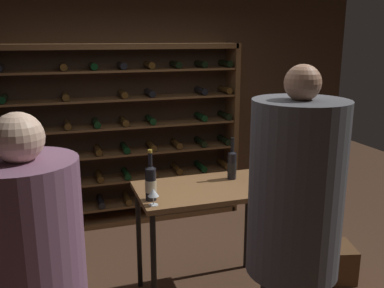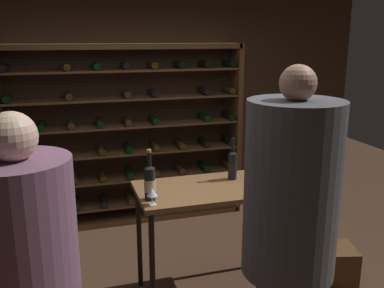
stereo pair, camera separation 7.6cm
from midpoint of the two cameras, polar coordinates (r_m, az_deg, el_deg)
name	(u,v)px [view 1 (the left image)]	position (r m, az deg, el deg)	size (l,w,h in m)	color
back_wall	(136,97)	(5.16, -7.93, 6.23)	(5.69, 0.10, 2.94)	#3D2B1E
wine_rack	(125,137)	(5.01, -9.44, 0.89)	(2.77, 0.32, 2.10)	brown
tasting_table	(206,200)	(3.53, 1.29, -7.56)	(1.14, 0.67, 0.98)	brown
person_host_in_suit	(293,231)	(2.45, 12.58, -11.29)	(0.51, 0.51, 2.04)	#242424
wine_crate	(326,262)	(4.23, 17.05, -14.92)	(0.48, 0.34, 0.32)	brown
wine_bottle_red_label	(151,182)	(3.20, -6.25, -5.14)	(0.09, 0.09, 0.39)	black
wine_bottle_gold_foil	(232,164)	(3.66, 4.80, -2.74)	(0.08, 0.08, 0.37)	black
wine_glass_stemmed_right	(153,193)	(3.11, -5.93, -6.60)	(0.08, 0.08, 0.13)	silver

